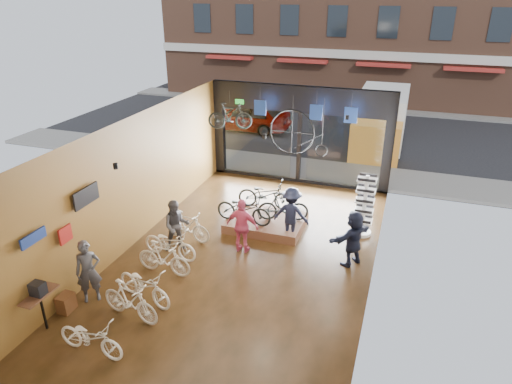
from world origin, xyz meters
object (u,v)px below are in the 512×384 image
at_px(floor_bike_3, 164,258).
at_px(display_bike_mid, 283,207).
at_px(customer_0, 88,271).
at_px(floor_bike_2, 144,285).
at_px(customer_2, 242,226).
at_px(penny_farthing, 301,135).
at_px(display_bike_right, 265,195).
at_px(display_platform, 266,223).
at_px(customer_5, 353,238).
at_px(floor_bike_5, 187,226).
at_px(box_truck, 380,123).
at_px(display_bike_left, 244,209).
at_px(customer_1, 176,226).
at_px(hung_bike, 230,116).
at_px(street_car, 247,116).
at_px(floor_bike_0, 91,337).
at_px(floor_bike_4, 170,243).
at_px(customer_3, 291,214).
at_px(floor_bike_1, 130,301).
at_px(sunglasses_rack, 364,206).

distance_m(floor_bike_3, display_bike_mid, 4.18).
bearing_deg(customer_0, floor_bike_2, -22.13).
distance_m(customer_2, penny_farthing, 4.31).
relative_size(display_bike_right, customer_0, 1.13).
relative_size(display_platform, display_bike_mid, 1.50).
xyz_separation_m(display_platform, customer_5, (2.91, -1.27, 0.66)).
bearing_deg(floor_bike_5, customer_5, -78.87).
bearing_deg(floor_bike_3, box_truck, -17.70).
relative_size(floor_bike_2, display_bike_left, 0.95).
bearing_deg(customer_1, hung_bike, 59.58).
xyz_separation_m(display_platform, customer_0, (-2.93, -4.98, 0.67)).
distance_m(box_truck, customer_1, 12.19).
relative_size(display_platform, display_bike_left, 1.31).
xyz_separation_m(display_bike_left, hung_bike, (-1.51, 2.74, 2.14)).
distance_m(street_car, floor_bike_0, 16.76).
bearing_deg(floor_bike_4, customer_3, -48.35).
height_order(display_platform, display_bike_mid, display_bike_mid).
xyz_separation_m(floor_bike_2, customer_3, (2.60, 4.12, 0.39)).
height_order(box_truck, floor_bike_4, box_truck).
bearing_deg(customer_0, floor_bike_5, 36.07).
xyz_separation_m(box_truck, customer_1, (-4.71, -11.23, -0.51)).
distance_m(customer_1, penny_farthing, 5.40).
xyz_separation_m(street_car, display_bike_right, (4.04, -9.32, -0.01)).
bearing_deg(floor_bike_4, hung_bike, 6.55).
distance_m(street_car, penny_farthing, 9.33).
bearing_deg(floor_bike_0, street_car, 11.46).
bearing_deg(customer_3, floor_bike_5, 21.54).
bearing_deg(customer_2, floor_bike_1, 70.63).
xyz_separation_m(box_truck, display_bike_right, (-2.94, -8.32, -0.51)).
relative_size(box_truck, customer_1, 4.17).
distance_m(sunglasses_rack, penny_farthing, 3.38).
relative_size(display_bike_right, hung_bike, 1.18).
distance_m(box_truck, display_bike_left, 10.09).
relative_size(floor_bike_1, penny_farthing, 0.81).
relative_size(penny_farthing, hung_bike, 1.26).
height_order(floor_bike_1, display_platform, floor_bike_1).
xyz_separation_m(display_bike_left, customer_2, (0.39, -1.17, 0.05)).
xyz_separation_m(display_bike_left, customer_1, (-1.45, -1.69, 0.01)).
bearing_deg(hung_bike, customer_0, 157.62).
distance_m(display_platform, customer_0, 5.82).
height_order(display_platform, customer_2, customer_2).
height_order(floor_bike_4, customer_5, customer_5).
height_order(floor_bike_3, penny_farthing, penny_farthing).
distance_m(display_bike_left, display_bike_mid, 1.25).
bearing_deg(hung_bike, floor_bike_5, 165.31).
distance_m(sunglasses_rack, hung_bike, 5.71).
height_order(customer_2, penny_farthing, penny_farthing).
xyz_separation_m(floor_bike_2, display_bike_mid, (2.20, 4.66, 0.33)).
bearing_deg(street_car, display_platform, 23.18).
xyz_separation_m(floor_bike_5, display_platform, (2.02, 1.57, -0.33)).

